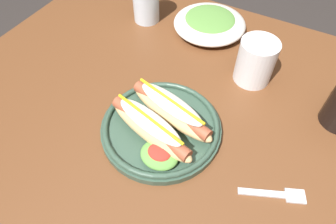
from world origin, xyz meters
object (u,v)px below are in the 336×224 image
Objects in this scene: fork at (277,195)px; extra_cup at (256,61)px; side_bowl at (210,23)px; hot_dog_plate at (161,124)px.

extra_cup reaches higher than fork.
side_bowl is (-0.31, 0.39, 0.02)m from fork.
side_bowl is at bearing 142.95° from extra_cup.
hot_dog_plate is at bearing -114.91° from extra_cup.
hot_dog_plate is 2.12× the size of fork.
hot_dog_plate is 0.25m from fork.
hot_dog_plate reaches higher than side_bowl.
side_bowl is (-0.17, 0.13, -0.03)m from extra_cup.
hot_dog_plate is 1.25× the size of side_bowl.
hot_dog_plate is at bearing 152.33° from fork.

